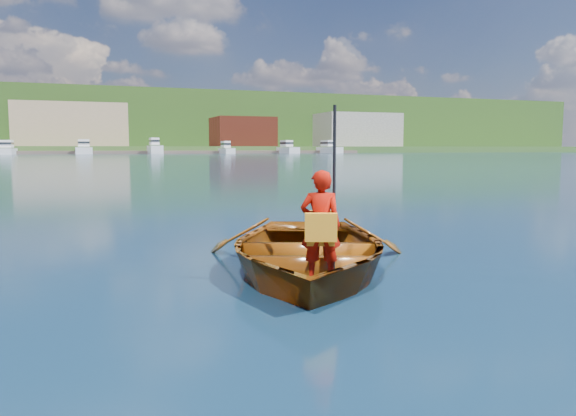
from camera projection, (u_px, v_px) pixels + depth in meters
The scene contains 8 objects.
ground at pixel (240, 277), 6.68m from camera, with size 600.00×600.00×0.00m.
rowboat at pixel (306, 250), 6.98m from camera, with size 4.15×4.80×0.83m.
child_paddler at pixel (321, 226), 6.03m from camera, with size 0.51×0.43×1.89m.
shoreline at pixel (88, 126), 226.86m from camera, with size 400.00×140.00×22.00m.
dock at pixel (73, 152), 143.55m from camera, with size 160.00×4.15×0.80m.
waterfront_buildings at pixel (61, 126), 157.55m from camera, with size 202.00×16.00×14.00m.
marina_yachts at pixel (77, 149), 139.37m from camera, with size 138.49×13.71×4.40m.
hillside_trees at pixel (109, 108), 228.36m from camera, with size 305.71×88.28×26.24m.
Camera 1 is at (-1.68, -6.36, 1.53)m, focal length 35.00 mm.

